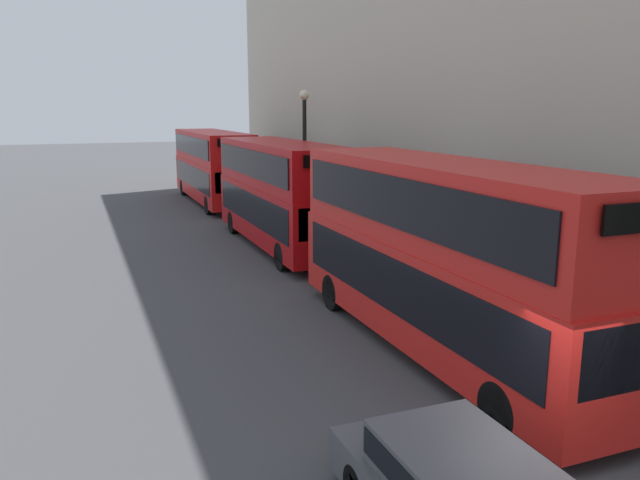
% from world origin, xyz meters
% --- Properties ---
extents(bus_leading, '(2.59, 10.66, 4.41)m').
position_xyz_m(bus_leading, '(1.60, 5.54, 2.43)').
color(bus_leading, red).
rests_on(bus_leading, ground).
extents(bus_second_in_queue, '(2.59, 10.26, 4.24)m').
position_xyz_m(bus_second_in_queue, '(1.60, 17.40, 2.34)').
color(bus_second_in_queue, '#B20C0F').
rests_on(bus_second_in_queue, ground).
extents(bus_third_in_queue, '(2.59, 11.15, 4.20)m').
position_xyz_m(bus_third_in_queue, '(1.60, 30.31, 2.32)').
color(bus_third_in_queue, red).
rests_on(bus_third_in_queue, ground).
extents(street_lamp, '(0.44, 0.44, 6.33)m').
position_xyz_m(street_lamp, '(3.68, 20.28, 3.92)').
color(street_lamp, black).
rests_on(street_lamp, ground).
extents(pedestrian, '(0.36, 0.36, 1.58)m').
position_xyz_m(pedestrian, '(4.53, 11.13, 0.72)').
color(pedestrian, maroon).
rests_on(pedestrian, ground).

